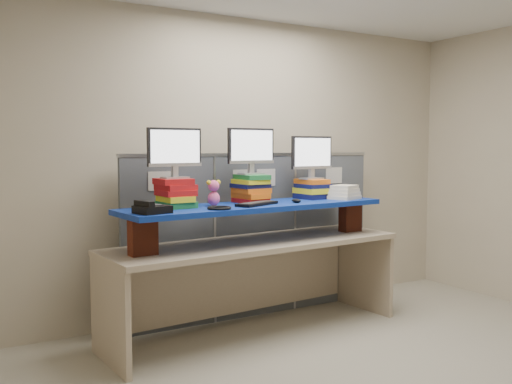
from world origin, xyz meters
TOP-DOWN VIEW (x-y plane):
  - room at (0.00, 0.00)m, footprint 5.00×4.00m
  - cubicle_partition at (-0.00, 1.78)m, footprint 2.60×0.06m
  - desk at (-0.26, 1.32)m, footprint 2.66×0.95m
  - brick_pier_left at (-1.30, 1.19)m, footprint 0.21×0.12m
  - brick_pier_right at (0.78, 1.34)m, footprint 0.21×0.12m
  - blue_board at (-0.26, 1.32)m, footprint 2.38×0.76m
  - book_stack_left at (-0.96, 1.39)m, footprint 0.28×0.31m
  - book_stack_center at (-0.24, 1.44)m, footprint 0.27×0.32m
  - book_stack_right at (0.44, 1.48)m, footprint 0.27×0.31m
  - monitor_left at (-0.96, 1.38)m, footprint 0.46×0.14m
  - monitor_center at (-0.24, 1.44)m, footprint 0.46×0.14m
  - monitor_right at (0.43, 1.49)m, footprint 0.46×0.14m
  - keyboard at (-0.31, 1.21)m, footprint 0.44×0.30m
  - mouse at (0.08, 1.23)m, footprint 0.08×0.12m
  - desk_phone at (-1.26, 1.11)m, footprint 0.26×0.25m
  - headset at (-0.72, 1.10)m, footprint 0.19×0.19m
  - plush_toy at (-0.64, 1.35)m, footprint 0.12×0.09m
  - binder_stack at (0.66, 1.29)m, footprint 0.33×0.30m

SIDE VIEW (x-z plane):
  - desk at x=-0.26m, z-range 0.24..1.03m
  - cubicle_partition at x=0.00m, z-range 0.00..1.53m
  - brick_pier_left at x=-1.30m, z-range 0.79..1.07m
  - brick_pier_right at x=0.78m, z-range 0.79..1.07m
  - blue_board at x=-0.26m, z-range 1.07..1.11m
  - headset at x=-0.72m, z-range 1.11..1.13m
  - keyboard at x=-0.31m, z-range 1.11..1.14m
  - mouse at x=0.08m, z-range 1.11..1.14m
  - desk_phone at x=-1.26m, z-range 1.10..1.19m
  - binder_stack at x=0.66m, z-range 1.10..1.23m
  - book_stack_right at x=0.44m, z-range 1.11..1.29m
  - plush_toy at x=-0.64m, z-range 1.11..1.32m
  - book_stack_left at x=-0.96m, z-range 1.11..1.34m
  - book_stack_center at x=-0.24m, z-range 1.11..1.35m
  - room at x=0.00m, z-range 0.00..2.80m
  - monitor_right at x=0.43m, z-range 1.32..1.71m
  - monitor_left at x=-0.96m, z-range 1.37..1.76m
  - monitor_center at x=-0.24m, z-range 1.38..1.77m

